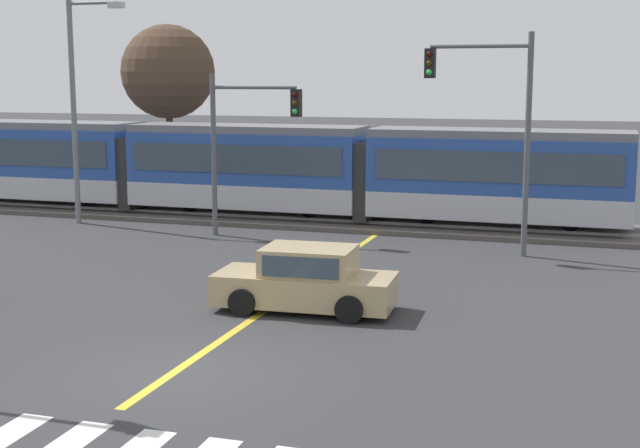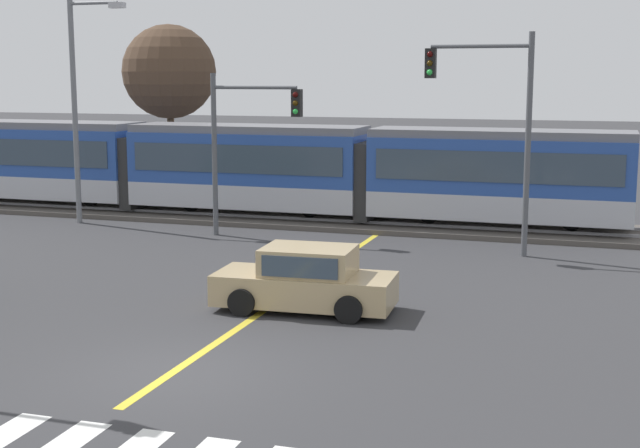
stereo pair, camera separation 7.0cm
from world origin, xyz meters
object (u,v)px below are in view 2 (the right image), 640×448
Objects in this scene: traffic_light_far_right at (495,111)px; traffic_light_far_left at (244,131)px; street_lamp_west at (79,97)px; sedan_crossing at (305,281)px; light_rail_tram at (249,166)px; bare_tree_far_west at (169,72)px.

traffic_light_far_right reaches higher than traffic_light_far_left.
street_lamp_west is at bearing 173.43° from traffic_light_far_left.
traffic_light_far_left is 6.98m from street_lamp_west.
street_lamp_west reaches higher than sedan_crossing.
light_rail_tram is 8.89m from bare_tree_far_west.
bare_tree_far_west is (-0.58, 8.24, 0.92)m from street_lamp_west.
light_rail_tram is at bearing 157.12° from traffic_light_far_right.
street_lamp_west is at bearing -85.96° from bare_tree_far_west.
bare_tree_far_west is at bearing 148.96° from traffic_light_far_right.
street_lamp_west reaches higher than traffic_light_far_left.
traffic_light_far_right reaches higher than sedan_crossing.
bare_tree_far_west reaches higher than traffic_light_far_right.
street_lamp_west is (-5.50, -2.83, 2.66)m from light_rail_tram.
sedan_crossing is 0.77× the size of traffic_light_far_left.
bare_tree_far_west is (-6.08, 5.42, 3.57)m from light_rail_tram.
light_rail_tram is 13.85m from sedan_crossing.
traffic_light_far_right is 8.46m from traffic_light_far_left.
light_rail_tram is at bearing 117.91° from sedan_crossing.
sedan_crossing is 0.55× the size of bare_tree_far_west.
bare_tree_far_west is (-7.44, 9.03, 1.99)m from traffic_light_far_left.
light_rail_tram is 6.73m from street_lamp_west.
traffic_light_far_left is at bearing 120.74° from sedan_crossing.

